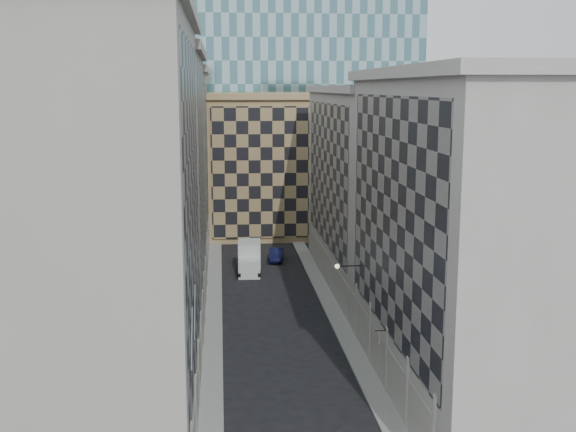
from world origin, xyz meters
TOP-DOWN VIEW (x-y plane):
  - sidewalk_west at (-5.25, 30.00)m, footprint 1.50×100.00m
  - sidewalk_east at (5.25, 30.00)m, footprint 1.50×100.00m
  - bldg_left_a at (-10.88, 11.00)m, footprint 10.80×22.80m
  - bldg_left_b at (-10.88, 33.00)m, footprint 10.80×22.80m
  - bldg_left_c at (-10.88, 55.00)m, footprint 10.80×22.80m
  - bldg_right_a at (10.88, 15.00)m, footprint 10.80×26.80m
  - bldg_right_b at (10.89, 42.00)m, footprint 10.80×28.80m
  - tan_block at (2.00, 67.90)m, footprint 16.80×14.80m
  - church_tower at (0.00, 82.00)m, footprint 7.20×7.20m
  - flagpoles_left at (-5.90, 6.00)m, footprint 0.10×6.33m
  - bracket_lamp at (4.38, 24.00)m, footprint 1.98×0.36m
  - box_truck at (-1.52, 46.84)m, footprint 2.63×5.92m
  - dark_car at (1.75, 51.57)m, footprint 2.09×4.51m
  - shop_sign at (5.42, 14.95)m, footprint 0.81×0.71m

SIDE VIEW (x-z plane):
  - sidewalk_west at x=-5.25m, z-range 0.00..0.15m
  - sidewalk_east at x=5.25m, z-range 0.00..0.15m
  - dark_car at x=1.75m, z-range 0.00..1.43m
  - box_truck at x=-1.52m, z-range -0.21..2.99m
  - shop_sign at x=5.42m, z-range 3.44..4.23m
  - bracket_lamp at x=4.38m, z-range 6.02..6.38m
  - flagpoles_left at x=-5.90m, z-range 6.83..9.17m
  - tan_block at x=2.00m, z-range 0.04..18.84m
  - bldg_right_b at x=10.89m, z-range 0.00..19.70m
  - bldg_right_a at x=10.88m, z-range -0.03..20.67m
  - bldg_left_c at x=-10.88m, z-range -0.02..21.68m
  - bldg_left_b at x=-10.88m, z-range -0.03..22.67m
  - bldg_left_a at x=-10.88m, z-range -0.03..23.67m
  - church_tower at x=0.00m, z-range 1.20..52.70m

